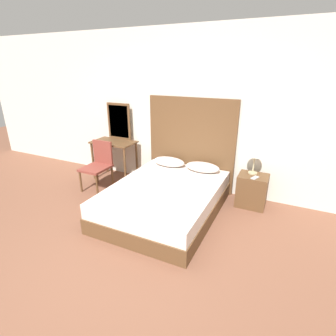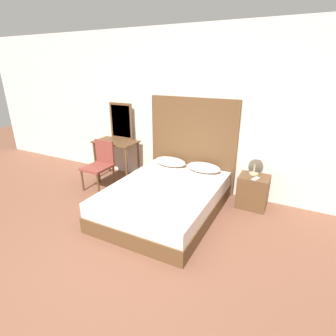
{
  "view_description": "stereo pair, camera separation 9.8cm",
  "coord_description": "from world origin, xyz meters",
  "px_view_note": "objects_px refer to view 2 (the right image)",
  "views": [
    {
      "loc": [
        1.63,
        -1.85,
        2.09
      ],
      "look_at": [
        0.08,
        1.38,
        0.69
      ],
      "focal_mm": 28.0,
      "sensor_mm": 36.0,
      "label": 1
    },
    {
      "loc": [
        1.72,
        -1.8,
        2.09
      ],
      "look_at": [
        0.08,
        1.38,
        0.69
      ],
      "focal_mm": 28.0,
      "sensor_mm": 36.0,
      "label": 2
    }
  ],
  "objects_px": {
    "nightstand": "(253,192)",
    "chair": "(100,162)",
    "bed": "(165,199)",
    "table_lamp": "(256,153)",
    "phone_on_nightstand": "(256,179)",
    "vanity_desk": "(116,149)",
    "phone_on_bed": "(162,183)"
  },
  "relations": [
    {
      "from": "phone_on_bed",
      "to": "table_lamp",
      "type": "height_order",
      "value": "table_lamp"
    },
    {
      "from": "nightstand",
      "to": "phone_on_nightstand",
      "type": "relative_size",
      "value": 3.12
    },
    {
      "from": "phone_on_bed",
      "to": "phone_on_nightstand",
      "type": "relative_size",
      "value": 0.94
    },
    {
      "from": "phone_on_bed",
      "to": "chair",
      "type": "bearing_deg",
      "value": 170.29
    },
    {
      "from": "phone_on_nightstand",
      "to": "chair",
      "type": "distance_m",
      "value": 2.67
    },
    {
      "from": "table_lamp",
      "to": "nightstand",
      "type": "bearing_deg",
      "value": -67.51
    },
    {
      "from": "nightstand",
      "to": "phone_on_nightstand",
      "type": "distance_m",
      "value": 0.28
    },
    {
      "from": "vanity_desk",
      "to": "phone_on_bed",
      "type": "bearing_deg",
      "value": -26.68
    },
    {
      "from": "table_lamp",
      "to": "vanity_desk",
      "type": "distance_m",
      "value": 2.57
    },
    {
      "from": "phone_on_nightstand",
      "to": "vanity_desk",
      "type": "height_order",
      "value": "vanity_desk"
    },
    {
      "from": "nightstand",
      "to": "chair",
      "type": "xyz_separation_m",
      "value": [
        -2.61,
        -0.49,
        0.21
      ]
    },
    {
      "from": "bed",
      "to": "table_lamp",
      "type": "height_order",
      "value": "table_lamp"
    },
    {
      "from": "nightstand",
      "to": "vanity_desk",
      "type": "relative_size",
      "value": 0.63
    },
    {
      "from": "chair",
      "to": "phone_on_bed",
      "type": "bearing_deg",
      "value": -9.71
    },
    {
      "from": "chair",
      "to": "nightstand",
      "type": "bearing_deg",
      "value": 10.75
    },
    {
      "from": "phone_on_nightstand",
      "to": "vanity_desk",
      "type": "bearing_deg",
      "value": 178.92
    },
    {
      "from": "phone_on_bed",
      "to": "vanity_desk",
      "type": "bearing_deg",
      "value": 153.32
    },
    {
      "from": "phone_on_bed",
      "to": "phone_on_nightstand",
      "type": "bearing_deg",
      "value": 26.93
    },
    {
      "from": "nightstand",
      "to": "table_lamp",
      "type": "relative_size",
      "value": 1.16
    },
    {
      "from": "phone_on_bed",
      "to": "chair",
      "type": "xyz_separation_m",
      "value": [
        -1.38,
        0.24,
        0.03
      ]
    },
    {
      "from": "bed",
      "to": "chair",
      "type": "height_order",
      "value": "chair"
    },
    {
      "from": "table_lamp",
      "to": "phone_on_bed",
      "type": "bearing_deg",
      "value": -145.91
    },
    {
      "from": "bed",
      "to": "phone_on_nightstand",
      "type": "xyz_separation_m",
      "value": [
        1.17,
        0.69,
        0.3
      ]
    },
    {
      "from": "bed",
      "to": "chair",
      "type": "xyz_separation_m",
      "value": [
        -1.47,
        0.29,
        0.25
      ]
    },
    {
      "from": "bed",
      "to": "nightstand",
      "type": "bearing_deg",
      "value": 34.6
    },
    {
      "from": "phone_on_bed",
      "to": "phone_on_nightstand",
      "type": "height_order",
      "value": "phone_on_nightstand"
    },
    {
      "from": "phone_on_nightstand",
      "to": "bed",
      "type": "bearing_deg",
      "value": -149.4
    },
    {
      "from": "nightstand",
      "to": "vanity_desk",
      "type": "height_order",
      "value": "vanity_desk"
    },
    {
      "from": "phone_on_nightstand",
      "to": "vanity_desk",
      "type": "xyz_separation_m",
      "value": [
        -2.62,
        0.05,
        0.08
      ]
    },
    {
      "from": "nightstand",
      "to": "phone_on_nightstand",
      "type": "height_order",
      "value": "phone_on_nightstand"
    },
    {
      "from": "bed",
      "to": "vanity_desk",
      "type": "bearing_deg",
      "value": 152.99
    },
    {
      "from": "bed",
      "to": "table_lamp",
      "type": "xyz_separation_m",
      "value": [
        1.11,
        0.86,
        0.65
      ]
    }
  ]
}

